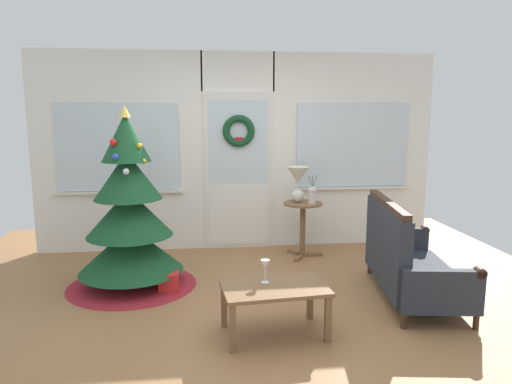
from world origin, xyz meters
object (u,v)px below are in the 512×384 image
at_px(christmas_tree, 130,224).
at_px(settee_sofa, 405,260).
at_px(side_table, 303,218).
at_px(table_lamp, 298,179).
at_px(wine_glass, 265,266).
at_px(gift_box, 169,282).
at_px(flower_vase, 312,194).
at_px(coffee_table, 274,293).

distance_m(christmas_tree, settee_sofa, 2.78).
xyz_separation_m(side_table, table_lamp, (-0.06, 0.04, 0.48)).
xyz_separation_m(christmas_tree, wine_glass, (1.24, -1.18, -0.11)).
bearing_deg(settee_sofa, christmas_tree, 166.72).
xyz_separation_m(christmas_tree, gift_box, (0.39, -0.23, -0.56)).
relative_size(table_lamp, flower_vase, 1.26).
relative_size(flower_vase, coffee_table, 0.40).
bearing_deg(coffee_table, table_lamp, 73.46).
xyz_separation_m(side_table, flower_vase, (0.10, -0.06, 0.32)).
height_order(christmas_tree, wine_glass, christmas_tree).
bearing_deg(gift_box, side_table, 32.39).
bearing_deg(gift_box, christmas_tree, 149.42).
bearing_deg(side_table, table_lamp, 146.31).
bearing_deg(flower_vase, christmas_tree, -161.01).
relative_size(settee_sofa, gift_box, 7.96).
bearing_deg(coffee_table, christmas_tree, 135.81).
xyz_separation_m(settee_sofa, flower_vase, (-0.61, 1.35, 0.43)).
height_order(christmas_tree, settee_sofa, christmas_tree).
relative_size(coffee_table, gift_box, 4.41).
bearing_deg(settee_sofa, table_lamp, 117.94).
bearing_deg(wine_glass, christmas_tree, 136.40).
relative_size(wine_glass, gift_box, 0.97).
xyz_separation_m(christmas_tree, side_table, (1.98, 0.78, -0.18)).
distance_m(table_lamp, gift_box, 2.05).
relative_size(table_lamp, wine_glass, 2.26).
relative_size(coffee_table, wine_glass, 4.54).
distance_m(settee_sofa, coffee_table, 1.53).
relative_size(christmas_tree, wine_glass, 9.54).
xyz_separation_m(flower_vase, gift_box, (-1.69, -0.95, -0.71)).
bearing_deg(gift_box, flower_vase, 29.31).
bearing_deg(table_lamp, flower_vase, -32.01).
xyz_separation_m(settee_sofa, side_table, (-0.71, 1.41, 0.11)).
xyz_separation_m(table_lamp, coffee_table, (-0.62, -2.08, -0.62)).
distance_m(christmas_tree, wine_glass, 1.72).
relative_size(christmas_tree, coffee_table, 2.10).
height_order(settee_sofa, coffee_table, settee_sofa).
relative_size(side_table, flower_vase, 1.97).
distance_m(christmas_tree, flower_vase, 2.21).
xyz_separation_m(settee_sofa, table_lamp, (-0.77, 1.45, 0.60)).
height_order(table_lamp, flower_vase, table_lamp).
bearing_deg(flower_vase, table_lamp, 147.99).
height_order(flower_vase, coffee_table, flower_vase).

